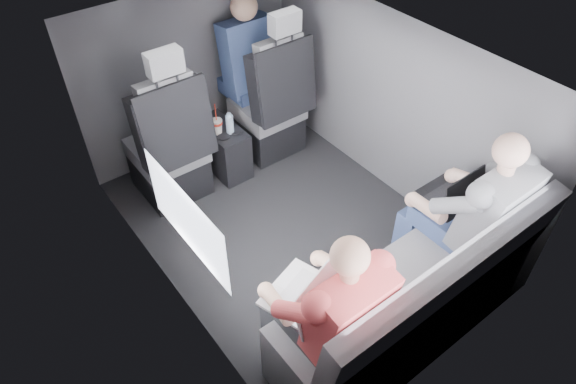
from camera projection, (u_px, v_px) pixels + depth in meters
floor at (291, 230)px, 3.67m from camera, size 2.60×2.60×0.00m
ceiling at (292, 58)px, 2.75m from camera, size 2.60×2.60×0.00m
panel_left at (162, 219)px, 2.81m from camera, size 0.02×2.60×1.35m
panel_right at (392, 108)px, 3.61m from camera, size 0.02×2.60×1.35m
panel_front at (189, 73)px, 3.97m from camera, size 1.80×0.02×1.35m
panel_back at (458, 292)px, 2.45m from camera, size 1.80×0.02×1.35m
side_window at (186, 220)px, 2.49m from camera, size 0.02×0.75×0.42m
seatbelt at (284, 74)px, 3.72m from camera, size 0.35×0.11×0.59m
front_seat_left at (171, 152)px, 3.69m from camera, size 0.52×0.58×1.26m
front_seat_right at (272, 110)px, 4.09m from camera, size 0.52×0.58×1.26m
center_console at (223, 148)px, 4.05m from camera, size 0.24×0.48×0.41m
rear_bench at (409, 304)px, 2.84m from camera, size 1.60×0.57×0.92m
soda_cup at (217, 126)px, 3.81m from camera, size 0.08×0.08×0.26m
water_bottle at (230, 124)px, 3.81m from camera, size 0.06×0.06×0.17m
laptop_white at (304, 294)px, 2.49m from camera, size 0.40×0.42×0.26m
laptop_black at (450, 194)px, 3.02m from camera, size 0.34×0.30×0.24m
passenger_rear_left at (327, 310)px, 2.45m from camera, size 0.48×0.60×1.19m
passenger_rear_right at (469, 212)px, 2.91m from camera, size 0.50×0.62×1.23m
passenger_front_right at (247, 58)px, 3.98m from camera, size 0.41×0.41×0.84m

